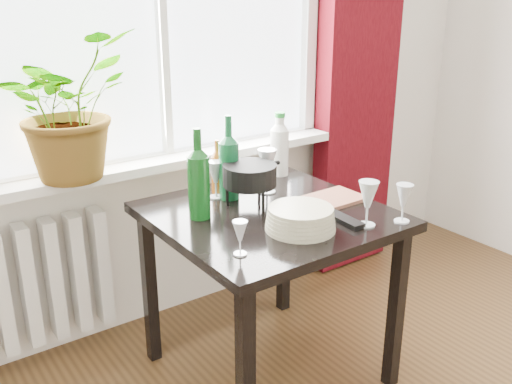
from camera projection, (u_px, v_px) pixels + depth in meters
windowsill at (174, 159)px, 2.61m from camera, size 1.72×0.20×0.04m
curtain at (360, 41)px, 3.03m from camera, size 0.50×0.12×2.56m
radiator at (15, 290)px, 2.37m from camera, size 0.80×0.10×0.55m
table at (269, 233)px, 2.26m from camera, size 0.85×0.85×0.74m
potted_plant at (67, 106)px, 2.20m from camera, size 0.67×0.65×0.58m
wine_bottle_left at (198, 173)px, 2.12m from camera, size 0.09×0.09×0.35m
wine_bottle_right at (229, 157)px, 2.31m from camera, size 0.10×0.10×0.36m
bottle_amber at (218, 167)px, 2.39m from camera, size 0.06×0.06×0.23m
cleaning_bottle at (279, 143)px, 2.62m from camera, size 0.09×0.09×0.30m
wineglass_front_right at (368, 203)px, 2.07m from camera, size 0.09×0.09×0.18m
wineglass_far_right at (403, 203)px, 2.11m from camera, size 0.07×0.07×0.15m
wineglass_back_center at (267, 170)px, 2.40m from camera, size 0.10×0.10×0.20m
wineglass_back_left at (216, 179)px, 2.35m from camera, size 0.08×0.08×0.16m
wineglass_front_left at (240, 238)px, 1.85m from camera, size 0.05×0.05×0.12m
plate_stack at (300, 219)px, 2.05m from camera, size 0.33×0.33×0.08m
fondue_pot at (250, 185)px, 2.28m from camera, size 0.26×0.24×0.17m
tv_remote at (344, 219)px, 2.13m from camera, size 0.06×0.18×0.02m
cutting_board at (330, 200)px, 2.33m from camera, size 0.28×0.18×0.01m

